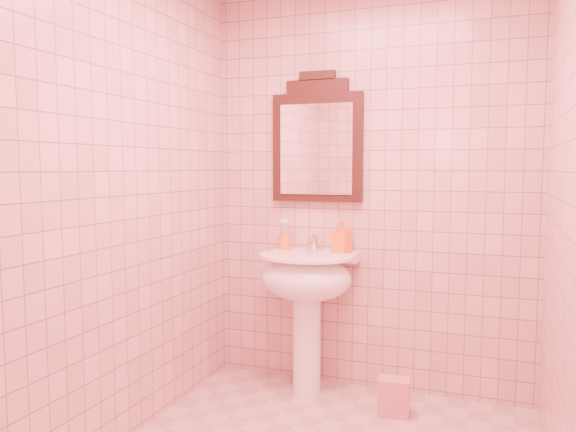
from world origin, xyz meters
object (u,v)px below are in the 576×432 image
at_px(mirror, 317,142).
at_px(towel, 394,397).
at_px(pedestal_sink, 306,287).
at_px(toothbrush_cup, 284,242).
at_px(soap_dispenser, 342,237).

height_order(mirror, towel, mirror).
height_order(pedestal_sink, toothbrush_cup, toothbrush_cup).
bearing_deg(pedestal_sink, soap_dispenser, 38.60).
bearing_deg(toothbrush_cup, soap_dispenser, -0.27).
xyz_separation_m(toothbrush_cup, soap_dispenser, (0.38, -0.00, 0.05)).
height_order(soap_dispenser, towel, soap_dispenser).
distance_m(mirror, soap_dispenser, 0.62).
bearing_deg(toothbrush_cup, mirror, 15.38).
bearing_deg(towel, mirror, 149.58).
xyz_separation_m(toothbrush_cup, towel, (0.76, -0.28, -0.81)).
bearing_deg(pedestal_sink, towel, -12.99).
bearing_deg(mirror, towel, -30.42).
height_order(toothbrush_cup, towel, toothbrush_cup).
relative_size(pedestal_sink, towel, 4.12).
distance_m(pedestal_sink, toothbrush_cup, 0.35).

